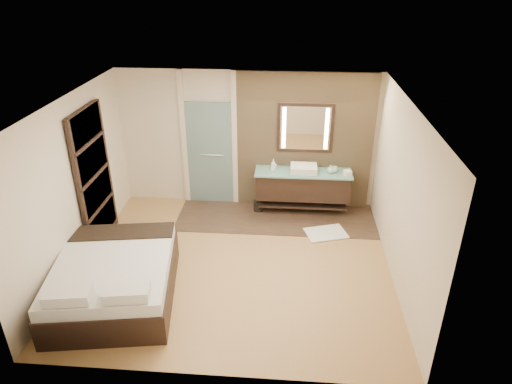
# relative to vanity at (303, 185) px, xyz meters

# --- Properties ---
(floor) EXTENTS (5.00, 5.00, 0.00)m
(floor) POSITION_rel_vanity_xyz_m (-1.10, -1.92, -0.58)
(floor) COLOR #AA8547
(floor) RESTS_ON ground
(tile_strip) EXTENTS (3.80, 1.30, 0.01)m
(tile_strip) POSITION_rel_vanity_xyz_m (-0.50, -0.32, -0.57)
(tile_strip) COLOR #36281D
(tile_strip) RESTS_ON floor
(stone_wall) EXTENTS (2.60, 0.08, 2.70)m
(stone_wall) POSITION_rel_vanity_xyz_m (0.00, 0.29, 0.77)
(stone_wall) COLOR #A0815B
(stone_wall) RESTS_ON floor
(vanity) EXTENTS (1.85, 0.55, 0.88)m
(vanity) POSITION_rel_vanity_xyz_m (0.00, 0.00, 0.00)
(vanity) COLOR black
(vanity) RESTS_ON stone_wall
(mirror_unit) EXTENTS (1.06, 0.04, 0.96)m
(mirror_unit) POSITION_rel_vanity_xyz_m (0.00, 0.24, 1.07)
(mirror_unit) COLOR black
(mirror_unit) RESTS_ON stone_wall
(frosted_door) EXTENTS (1.10, 0.12, 2.70)m
(frosted_door) POSITION_rel_vanity_xyz_m (-1.85, 0.28, 0.56)
(frosted_door) COLOR #A0CACA
(frosted_door) RESTS_ON floor
(shoji_partition) EXTENTS (0.06, 1.20, 2.40)m
(shoji_partition) POSITION_rel_vanity_xyz_m (-3.53, -1.32, 0.63)
(shoji_partition) COLOR black
(shoji_partition) RESTS_ON floor
(bed) EXTENTS (1.95, 2.29, 0.79)m
(bed) POSITION_rel_vanity_xyz_m (-2.75, -2.85, -0.25)
(bed) COLOR black
(bed) RESTS_ON floor
(bath_mat) EXTENTS (0.84, 0.70, 0.02)m
(bath_mat) POSITION_rel_vanity_xyz_m (0.44, -0.83, -0.56)
(bath_mat) COLOR white
(bath_mat) RESTS_ON floor
(waste_bin) EXTENTS (0.19, 0.19, 0.23)m
(waste_bin) POSITION_rel_vanity_xyz_m (-0.87, -0.07, -0.47)
(waste_bin) COLOR black
(waste_bin) RESTS_ON floor
(tissue_box) EXTENTS (0.16, 0.16, 0.10)m
(tissue_box) POSITION_rel_vanity_xyz_m (0.82, -0.12, 0.33)
(tissue_box) COLOR white
(tissue_box) RESTS_ON vanity
(soap_bottle_a) EXTENTS (0.10, 0.10, 0.23)m
(soap_bottle_a) POSITION_rel_vanity_xyz_m (-0.58, -0.02, 0.40)
(soap_bottle_a) COLOR white
(soap_bottle_a) RESTS_ON vanity
(soap_bottle_b) EXTENTS (0.09, 0.09, 0.16)m
(soap_bottle_b) POSITION_rel_vanity_xyz_m (-0.56, 0.04, 0.36)
(soap_bottle_b) COLOR #B2B2B2
(soap_bottle_b) RESTS_ON vanity
(soap_bottle_c) EXTENTS (0.16, 0.16, 0.16)m
(soap_bottle_c) POSITION_rel_vanity_xyz_m (0.51, -0.04, 0.37)
(soap_bottle_c) COLOR #A5CFCE
(soap_bottle_c) RESTS_ON vanity
(cup) EXTENTS (0.14, 0.14, 0.11)m
(cup) POSITION_rel_vanity_xyz_m (0.58, 0.02, 0.34)
(cup) COLOR silver
(cup) RESTS_ON vanity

